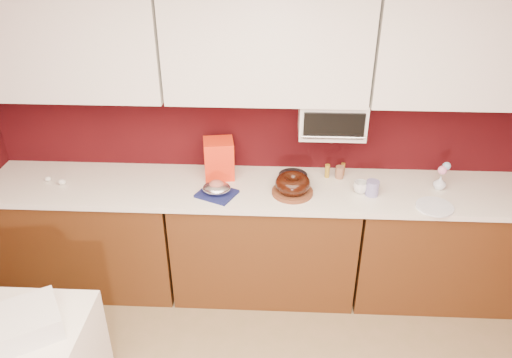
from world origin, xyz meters
The scene contains 30 objects.
wall_back centered at (0.00, 2.25, 1.25)m, with size 4.00×0.02×2.50m, color #37070A.
base_cabinet_left centered at (-1.33, 1.94, 0.43)m, with size 1.31×0.58×0.86m, color #502A10.
base_cabinet_center centered at (0.00, 1.94, 0.43)m, with size 1.31×0.58×0.86m, color #502A10.
base_cabinet_right centered at (1.33, 1.94, 0.43)m, with size 1.31×0.58×0.86m, color #502A10.
countertop centered at (0.00, 1.94, 0.88)m, with size 4.00×0.62×0.04m, color white.
upper_cabinet_left centered at (-1.33, 2.08, 1.85)m, with size 1.31×0.33×0.70m, color white.
upper_cabinet_center centered at (0.00, 2.08, 1.85)m, with size 1.31×0.33×0.70m, color white.
upper_cabinet_right centered at (1.33, 2.08, 1.85)m, with size 1.31×0.33×0.70m, color white.
toaster_oven centered at (0.45, 2.10, 1.38)m, with size 0.45×0.30×0.25m, color white.
toaster_oven_door centered at (0.45, 1.94, 1.38)m, with size 0.40×0.02×0.18m, color black.
toaster_oven_handle centered at (0.45, 1.93, 1.30)m, with size 0.02×0.02×0.42m, color silver.
cake_base centered at (0.19, 1.86, 0.91)m, with size 0.28×0.28×0.03m, color brown.
bundt_cake centered at (0.19, 1.86, 0.98)m, with size 0.24×0.24×0.10m, color black.
navy_towel centered at (-0.33, 1.82, 0.91)m, with size 0.24×0.21×0.02m, color #151A4F.
foil_ham_nest centered at (-0.33, 1.82, 0.96)m, with size 0.19×0.16×0.07m, color silver.
roasted_ham centered at (-0.33, 1.82, 0.98)m, with size 0.10×0.09×0.07m, color #A95B4D.
pandoro_box centered at (-0.34, 2.08, 1.04)m, with size 0.21×0.19×0.29m, color red.
dark_pan centered at (0.20, 2.06, 0.92)m, with size 0.21×0.21×0.04m, color black.
coffee_mug centered at (0.66, 1.90, 0.95)m, with size 0.09×0.09×0.10m, color silver.
blue_jar centered at (0.74, 1.87, 0.95)m, with size 0.09×0.09×0.11m, color navy.
flower_vase centered at (1.22, 1.98, 0.95)m, with size 0.07×0.07×0.11m, color silver.
flower_pink centered at (1.22, 1.98, 1.05)m, with size 0.06×0.06×0.06m, color pink.
flower_blue centered at (1.25, 2.00, 1.07)m, with size 0.06×0.06×0.06m, color #7EA8C9.
china_plate centered at (1.13, 1.73, 0.91)m, with size 0.24×0.24×0.01m, color white.
amber_bottle centered at (0.45, 2.11, 0.95)m, with size 0.03×0.03×0.10m, color olive.
paper_cup centered at (0.54, 2.10, 0.95)m, with size 0.06×0.06×0.09m, color brown.
egg_left centered at (-1.56, 1.95, 0.92)m, with size 0.05×0.04×0.04m, color silver.
egg_right centered at (-1.44, 1.90, 0.92)m, with size 0.06×0.05×0.05m, color silver.
newspaper_stack centered at (-1.18, 0.67, 0.81)m, with size 0.36×0.29×0.13m, color silver.
amber_bottle_tall centered at (0.56, 2.14, 0.95)m, with size 0.03×0.03×0.10m, color brown.
Camera 1 is at (0.09, -1.09, 2.69)m, focal length 35.00 mm.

